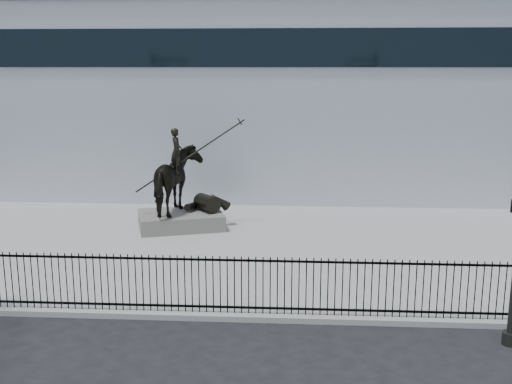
{
  "coord_description": "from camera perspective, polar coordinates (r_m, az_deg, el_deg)",
  "views": [
    {
      "loc": [
        1.95,
        -12.91,
        6.35
      ],
      "look_at": [
        0.77,
        6.0,
        2.28
      ],
      "focal_mm": 42.0,
      "sensor_mm": 36.0,
      "label": 1
    }
  ],
  "objects": [
    {
      "name": "picket_fence",
      "position": [
        15.29,
        -4.03,
        -8.76
      ],
      "size": [
        22.1,
        0.1,
        1.5
      ],
      "color": "black",
      "rests_on": "plaza"
    },
    {
      "name": "equestrian_statue",
      "position": [
        22.92,
        -7.12,
        1.04
      ],
      "size": [
        3.87,
        3.01,
        3.42
      ],
      "rotation": [
        0.0,
        0.0,
        0.3
      ],
      "color": "black",
      "rests_on": "statue_plinth"
    },
    {
      "name": "ground",
      "position": [
        14.51,
        -4.64,
        -13.85
      ],
      "size": [
        120.0,
        120.0,
        0.0
      ],
      "primitive_type": "plane",
      "color": "black",
      "rests_on": "ground"
    },
    {
      "name": "building",
      "position": [
        33.02,
        0.18,
        8.92
      ],
      "size": [
        44.0,
        14.0,
        9.0
      ],
      "primitive_type": "cube",
      "color": "silver",
      "rests_on": "ground"
    },
    {
      "name": "plaza",
      "position": [
        20.96,
        -1.93,
        -5.29
      ],
      "size": [
        30.0,
        12.0,
        0.15
      ],
      "primitive_type": "cube",
      "color": "gray",
      "rests_on": "ground"
    },
    {
      "name": "statue_plinth",
      "position": [
        23.26,
        -7.17,
        -2.67
      ],
      "size": [
        3.65,
        3.0,
        0.59
      ],
      "primitive_type": "cube",
      "rotation": [
        0.0,
        0.0,
        0.3
      ],
      "color": "#585551",
      "rests_on": "plaza"
    }
  ]
}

